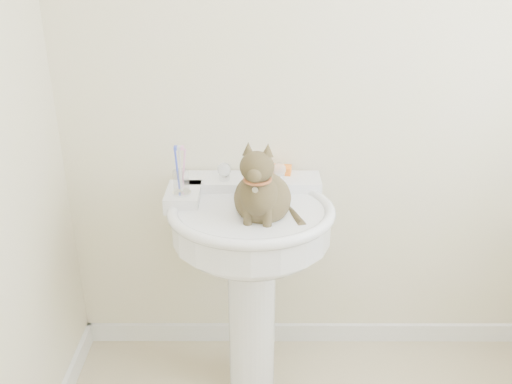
{
  "coord_description": "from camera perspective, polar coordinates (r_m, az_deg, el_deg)",
  "views": [
    {
      "loc": [
        -0.3,
        -1.08,
        1.77
      ],
      "look_at": [
        -0.31,
        0.78,
        0.91
      ],
      "focal_mm": 40.0,
      "sensor_mm": 36.0,
      "label": 1
    }
  ],
  "objects": [
    {
      "name": "wall_back",
      "position": [
        2.26,
        7.95,
        11.14
      ],
      "size": [
        2.2,
        0.0,
        2.5
      ],
      "primitive_type": null,
      "color": "beige",
      "rests_on": "ground"
    },
    {
      "name": "baseboard_back",
      "position": [
        2.79,
        6.51,
        -13.77
      ],
      "size": [
        2.2,
        0.02,
        0.09
      ],
      "primitive_type": "cube",
      "color": "white",
      "rests_on": "floor"
    },
    {
      "name": "pedestal_sink",
      "position": [
        2.17,
        -0.53,
        -5.19
      ],
      "size": [
        0.64,
        0.62,
        0.87
      ],
      "color": "white",
      "rests_on": "floor"
    },
    {
      "name": "faucet",
      "position": [
        2.21,
        -0.44,
        2.02
      ],
      "size": [
        0.28,
        0.12,
        0.14
      ],
      "color": "silver",
      "rests_on": "pedestal_sink"
    },
    {
      "name": "soap_bar",
      "position": [
        2.31,
        2.42,
        2.24
      ],
      "size": [
        0.1,
        0.07,
        0.03
      ],
      "primitive_type": "cube",
      "rotation": [
        0.0,
        0.0,
        -0.14
      ],
      "color": "orange",
      "rests_on": "pedestal_sink"
    },
    {
      "name": "toothbrush_cup",
      "position": [
        2.13,
        -7.49,
        1.03
      ],
      "size": [
        0.07,
        0.07,
        0.19
      ],
      "rotation": [
        0.0,
        0.0,
        -0.21
      ],
      "color": "silver",
      "rests_on": "pedestal_sink"
    },
    {
      "name": "cat",
      "position": [
        2.02,
        0.61,
        -0.21
      ],
      "size": [
        0.23,
        0.29,
        0.42
      ],
      "rotation": [
        0.0,
        0.0,
        -0.18
      ],
      "color": "brown",
      "rests_on": "pedestal_sink"
    }
  ]
}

